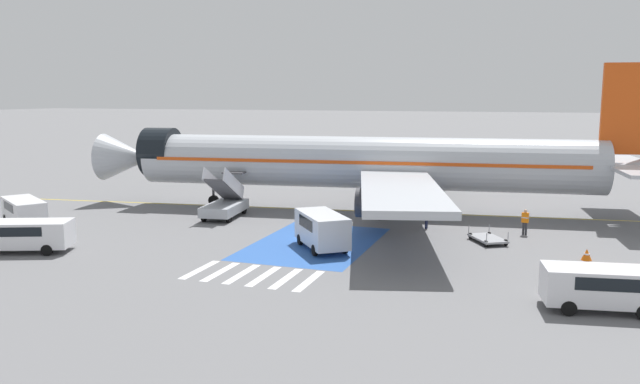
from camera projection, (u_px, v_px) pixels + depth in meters
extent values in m
plane|color=slate|center=(372.00, 214.00, 47.26)|extent=(600.00, 600.00, 0.00)
cube|color=gold|center=(363.00, 211.00, 48.30)|extent=(78.29, 10.68, 0.01)
cube|color=#2856A8|center=(314.00, 243.00, 37.86)|extent=(6.94, 10.96, 0.01)
cube|color=silver|center=(200.00, 270.00, 32.08)|extent=(0.44, 3.60, 0.01)
cube|color=silver|center=(221.00, 272.00, 31.69)|extent=(0.44, 3.60, 0.01)
cube|color=silver|center=(242.00, 274.00, 31.30)|extent=(0.44, 3.60, 0.01)
cube|color=silver|center=(264.00, 276.00, 30.91)|extent=(0.44, 3.60, 0.01)
cube|color=silver|center=(286.00, 279.00, 30.52)|extent=(0.44, 3.60, 0.01)
cube|color=silver|center=(309.00, 281.00, 30.13)|extent=(0.44, 3.60, 0.01)
cylinder|color=#B7BCC4|center=(363.00, 163.00, 47.72)|extent=(35.18, 8.56, 3.95)
cone|color=#B7BCC4|center=(128.00, 157.00, 51.61)|extent=(4.82, 4.42, 3.87)
cylinder|color=black|center=(161.00, 152.00, 50.95)|extent=(2.88, 4.27, 3.99)
cube|color=#DB4C14|center=(363.00, 160.00, 47.69)|extent=(32.42, 8.26, 0.24)
cube|color=#B7BCC4|center=(400.00, 189.00, 38.33)|extent=(9.25, 18.01, 0.44)
cylinder|color=#38383D|center=(376.00, 203.00, 40.34)|extent=(2.73, 2.24, 1.92)
cube|color=#B7BCC4|center=(415.00, 159.00, 55.91)|extent=(4.85, 17.41, 0.44)
cylinder|color=#38383D|center=(395.00, 174.00, 54.93)|extent=(2.73, 2.24, 1.92)
cube|color=#B7BCC4|center=(616.00, 160.00, 47.57)|extent=(4.36, 6.74, 0.24)
cylinder|color=#38383D|center=(213.00, 182.00, 50.43)|extent=(0.20, 0.20, 2.97)
cylinder|color=black|center=(214.00, 200.00, 50.66)|extent=(0.87, 0.39, 0.84)
cylinder|color=#38383D|center=(381.00, 194.00, 44.70)|extent=(0.24, 0.24, 2.64)
cylinder|color=black|center=(380.00, 212.00, 44.91)|extent=(1.17, 0.74, 1.10)
cylinder|color=#38383D|center=(389.00, 182.00, 50.66)|extent=(0.24, 0.24, 2.64)
cylinder|color=black|center=(388.00, 198.00, 50.86)|extent=(1.17, 0.74, 1.10)
cube|color=#ADB2BA|center=(224.00, 208.00, 45.67)|extent=(2.82, 5.05, 0.70)
cylinder|color=black|center=(221.00, 208.00, 47.53)|extent=(0.31, 0.72, 0.70)
cylinder|color=black|center=(244.00, 209.00, 47.16)|extent=(0.31, 0.72, 0.70)
cylinder|color=black|center=(204.00, 217.00, 44.28)|extent=(0.31, 0.72, 0.70)
cylinder|color=black|center=(229.00, 218.00, 43.91)|extent=(0.31, 0.72, 0.70)
cube|color=#4C4C51|center=(224.00, 190.00, 45.46)|extent=(1.97, 4.30, 2.13)
cube|color=#4C4C51|center=(234.00, 173.00, 47.51)|extent=(1.78, 1.31, 0.12)
cube|color=silver|center=(214.00, 183.00, 45.54)|extent=(0.66, 4.46, 2.84)
cube|color=silver|center=(234.00, 184.00, 45.23)|extent=(0.66, 4.46, 2.84)
cube|color=#38383D|center=(498.00, 168.00, 70.29)|extent=(3.47, 9.88, 0.60)
cube|color=silver|center=(504.00, 159.00, 74.45)|extent=(2.58, 2.38, 1.60)
cube|color=black|center=(506.00, 156.00, 75.36)|extent=(1.99, 0.24, 0.70)
cylinder|color=#B7BCC4|center=(498.00, 155.00, 69.67)|extent=(3.10, 6.88, 2.44)
cylinder|color=gold|center=(498.00, 155.00, 69.67)|extent=(2.51, 0.60, 2.49)
cylinder|color=black|center=(493.00, 166.00, 74.68)|extent=(0.38, 0.98, 0.96)
cylinder|color=black|center=(514.00, 167.00, 73.69)|extent=(0.38, 0.98, 0.96)
cylinder|color=black|center=(486.00, 170.00, 70.35)|extent=(0.38, 0.98, 0.96)
cylinder|color=black|center=(508.00, 171.00, 69.35)|extent=(0.38, 0.98, 0.96)
cylinder|color=black|center=(481.00, 173.00, 67.94)|extent=(0.38, 0.98, 0.96)
cylinder|color=black|center=(504.00, 174.00, 66.95)|extent=(0.38, 0.98, 0.96)
cube|color=silver|center=(601.00, 286.00, 25.88)|extent=(4.89, 2.72, 1.50)
cube|color=black|center=(602.00, 278.00, 25.83)|extent=(2.85, 2.40, 0.54)
cylinder|color=black|center=(630.00, 298.00, 26.64)|extent=(0.66, 0.30, 0.64)
cylinder|color=black|center=(559.00, 294.00, 27.11)|extent=(0.66, 0.30, 0.64)
cylinder|color=black|center=(569.00, 308.00, 25.34)|extent=(0.66, 0.30, 0.64)
cube|color=silver|center=(24.00, 210.00, 42.81)|extent=(5.19, 4.29, 1.50)
cube|color=black|center=(24.00, 205.00, 42.76)|extent=(3.34, 3.11, 0.54)
cylinder|color=black|center=(6.00, 219.00, 43.59)|extent=(0.65, 0.52, 0.64)
cylinder|color=black|center=(33.00, 216.00, 44.65)|extent=(0.65, 0.52, 0.64)
cylinder|color=black|center=(16.00, 226.00, 41.19)|extent=(0.65, 0.52, 0.64)
cylinder|color=black|center=(44.00, 223.00, 42.26)|extent=(0.65, 0.52, 0.64)
cube|color=silver|center=(322.00, 229.00, 36.25)|extent=(4.33, 4.76, 1.78)
cube|color=black|center=(322.00, 222.00, 36.19)|extent=(3.10, 3.18, 0.64)
cylinder|color=black|center=(345.00, 248.00, 35.37)|extent=(0.55, 0.63, 0.64)
cylinder|color=black|center=(315.00, 250.00, 34.79)|extent=(0.55, 0.63, 0.64)
cylinder|color=black|center=(328.00, 237.00, 37.98)|extent=(0.55, 0.63, 0.64)
cylinder|color=black|center=(300.00, 239.00, 37.40)|extent=(0.55, 0.63, 0.64)
cube|color=silver|center=(23.00, 234.00, 35.55)|extent=(5.69, 3.86, 1.48)
cube|color=black|center=(22.00, 228.00, 35.50)|extent=(3.48, 2.99, 0.53)
cylinder|color=black|center=(59.00, 242.00, 36.66)|extent=(0.67, 0.43, 0.64)
cylinder|color=black|center=(47.00, 250.00, 34.84)|extent=(0.67, 0.43, 0.64)
cylinder|color=black|center=(2.00, 243.00, 36.50)|extent=(0.67, 0.43, 0.64)
cube|color=gray|center=(488.00, 238.00, 37.96)|extent=(2.63, 3.00, 0.12)
cylinder|color=black|center=(506.00, 243.00, 37.09)|extent=(0.29, 0.39, 0.40)
cylinder|color=black|center=(486.00, 244.00, 36.83)|extent=(0.29, 0.39, 0.40)
cylinder|color=black|center=(489.00, 235.00, 39.10)|extent=(0.29, 0.39, 0.40)
cylinder|color=black|center=(470.00, 236.00, 38.84)|extent=(0.29, 0.39, 0.40)
cylinder|color=gray|center=(508.00, 237.00, 36.89)|extent=(0.05, 0.05, 0.55)
cylinder|color=gray|center=(487.00, 238.00, 36.61)|extent=(0.05, 0.05, 0.55)
cylinder|color=gray|center=(489.00, 228.00, 39.20)|extent=(0.05, 0.05, 0.55)
cylinder|color=gray|center=(469.00, 229.00, 38.92)|extent=(0.05, 0.05, 0.55)
cylinder|color=#191E38|center=(427.00, 222.00, 41.96)|extent=(0.14, 0.14, 0.82)
cylinder|color=#191E38|center=(426.00, 223.00, 41.81)|extent=(0.14, 0.14, 0.82)
cube|color=orange|center=(427.00, 212.00, 41.77)|extent=(0.29, 0.45, 0.65)
cube|color=silver|center=(427.00, 212.00, 41.77)|extent=(0.30, 0.46, 0.06)
sphere|color=#9E704C|center=(427.00, 206.00, 41.70)|extent=(0.22, 0.22, 0.22)
cylinder|color=#2D2D33|center=(526.00, 229.00, 39.97)|extent=(0.14, 0.14, 0.81)
cylinder|color=#2D2D33|center=(523.00, 228.00, 40.07)|extent=(0.14, 0.14, 0.81)
cube|color=orange|center=(525.00, 218.00, 39.91)|extent=(0.47, 0.33, 0.64)
cube|color=silver|center=(525.00, 218.00, 39.91)|extent=(0.48, 0.34, 0.06)
sphere|color=tan|center=(526.00, 211.00, 39.84)|extent=(0.22, 0.22, 0.22)
cone|color=orange|center=(587.00, 255.00, 33.89)|extent=(0.57, 0.57, 0.63)
cylinder|color=white|center=(587.00, 254.00, 33.89)|extent=(0.31, 0.31, 0.08)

